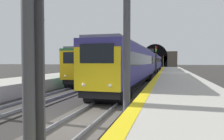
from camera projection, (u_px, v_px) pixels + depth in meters
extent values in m
plane|color=#302D2B|center=(78.00, 126.00, 8.87)|extent=(320.00, 320.00, 0.00)
cube|color=#ADA89E|center=(195.00, 121.00, 7.70)|extent=(112.00, 4.64, 1.04)
cube|color=yellow|center=(138.00, 104.00, 8.20)|extent=(112.00, 0.50, 0.01)
cube|color=#4C4742|center=(78.00, 125.00, 8.87)|extent=(160.00, 2.68, 0.06)
cube|color=gray|center=(62.00, 121.00, 9.04)|extent=(160.00, 0.07, 0.15)
cube|color=gray|center=(94.00, 124.00, 8.68)|extent=(160.00, 0.07, 0.15)
cube|color=gray|center=(0.00, 116.00, 9.83)|extent=(160.00, 0.07, 0.15)
cube|color=navy|center=(131.00, 63.00, 21.36)|extent=(20.10, 3.11, 2.96)
cube|color=black|center=(131.00, 60.00, 21.34)|extent=(19.30, 3.12, 0.97)
cube|color=slate|center=(131.00, 47.00, 21.29)|extent=(19.49, 2.68, 0.20)
cube|color=black|center=(131.00, 80.00, 21.42)|extent=(19.69, 2.76, 0.53)
cylinder|color=black|center=(105.00, 97.00, 13.19)|extent=(1.01, 2.59, 0.97)
cylinder|color=black|center=(113.00, 93.00, 14.92)|extent=(1.01, 2.59, 0.97)
cylinder|color=black|center=(140.00, 78.00, 27.95)|extent=(1.01, 2.59, 0.97)
cylinder|color=black|center=(142.00, 77.00, 29.69)|extent=(1.01, 2.59, 0.97)
cube|color=yellow|center=(97.00, 69.00, 11.67)|extent=(0.16, 2.68, 2.44)
cube|color=black|center=(97.00, 53.00, 11.59)|extent=(0.07, 1.96, 1.07)
sphere|color=#F2EACC|center=(110.00, 86.00, 11.44)|extent=(0.20, 0.20, 0.20)
sphere|color=#F2EACC|center=(83.00, 85.00, 11.86)|extent=(0.20, 0.20, 0.20)
cube|color=navy|center=(149.00, 62.00, 41.43)|extent=(20.10, 3.11, 2.96)
cube|color=black|center=(149.00, 60.00, 41.42)|extent=(19.30, 3.12, 0.99)
cube|color=slate|center=(149.00, 54.00, 41.37)|extent=(19.49, 2.68, 0.20)
cube|color=black|center=(149.00, 71.00, 41.50)|extent=(19.69, 2.76, 0.53)
cylinder|color=black|center=(143.00, 75.00, 33.14)|extent=(1.01, 2.59, 0.97)
cylinder|color=black|center=(144.00, 75.00, 34.87)|extent=(1.01, 2.59, 0.97)
cylinder|color=black|center=(152.00, 71.00, 48.16)|extent=(1.01, 2.59, 0.97)
cylinder|color=black|center=(152.00, 71.00, 49.89)|extent=(1.01, 2.59, 0.97)
cube|color=navy|center=(155.00, 62.00, 61.51)|extent=(20.10, 3.11, 2.96)
cube|color=black|center=(155.00, 60.00, 61.49)|extent=(19.30, 3.12, 0.98)
cube|color=slate|center=(155.00, 56.00, 61.45)|extent=(19.49, 2.68, 0.20)
cube|color=black|center=(155.00, 68.00, 61.58)|extent=(19.69, 2.76, 0.53)
cylinder|color=black|center=(152.00, 70.00, 52.83)|extent=(1.01, 2.59, 0.97)
cylinder|color=black|center=(153.00, 70.00, 54.56)|extent=(1.01, 2.59, 0.97)
cylinder|color=black|center=(157.00, 68.00, 68.62)|extent=(1.01, 2.59, 0.97)
cylinder|color=black|center=(157.00, 68.00, 70.36)|extent=(1.01, 2.59, 0.97)
cube|color=black|center=(149.00, 51.00, 41.35)|extent=(1.33, 1.70, 0.90)
cube|color=#235638|center=(106.00, 63.00, 29.13)|extent=(20.29, 3.02, 2.87)
cube|color=black|center=(106.00, 60.00, 29.11)|extent=(19.48, 3.05, 0.86)
cube|color=slate|center=(106.00, 52.00, 29.06)|extent=(19.68, 2.59, 0.20)
cube|color=black|center=(106.00, 75.00, 29.19)|extent=(19.88, 2.68, 0.51)
cylinder|color=black|center=(79.00, 84.00, 20.45)|extent=(0.95, 2.63, 0.92)
cylinder|color=black|center=(86.00, 83.00, 22.18)|extent=(0.95, 2.63, 0.92)
cylinder|color=black|center=(118.00, 74.00, 36.23)|extent=(0.95, 2.63, 0.92)
cylinder|color=black|center=(121.00, 74.00, 37.97)|extent=(0.95, 2.63, 0.92)
cube|color=#E5B20F|center=(74.00, 65.00, 19.32)|extent=(0.14, 2.73, 2.65)
cube|color=black|center=(73.00, 58.00, 19.24)|extent=(0.06, 1.99, 1.03)
sphere|color=#F2EACC|center=(81.00, 76.00, 19.10)|extent=(0.20, 0.20, 0.20)
sphere|color=#F2EACC|center=(65.00, 76.00, 19.50)|extent=(0.20, 0.20, 0.20)
cube|color=#235638|center=(131.00, 62.00, 49.40)|extent=(20.29, 3.02, 2.87)
cube|color=black|center=(131.00, 60.00, 49.39)|extent=(19.48, 3.05, 0.81)
cube|color=slate|center=(131.00, 56.00, 49.34)|extent=(19.68, 2.59, 0.20)
cube|color=black|center=(131.00, 69.00, 49.47)|extent=(19.88, 2.68, 0.51)
cylinder|color=black|center=(123.00, 73.00, 41.00)|extent=(0.95, 2.63, 0.92)
cylinder|color=black|center=(125.00, 72.00, 42.73)|extent=(0.95, 2.63, 0.92)
cylinder|color=black|center=(136.00, 70.00, 56.23)|extent=(0.95, 2.63, 0.92)
cylinder|color=black|center=(137.00, 69.00, 57.97)|extent=(0.95, 2.63, 0.92)
cube|color=#235638|center=(142.00, 62.00, 69.68)|extent=(20.29, 3.02, 2.87)
cube|color=black|center=(142.00, 61.00, 69.66)|extent=(19.48, 3.05, 0.89)
cube|color=slate|center=(142.00, 57.00, 69.62)|extent=(19.68, 2.59, 0.20)
cube|color=black|center=(142.00, 67.00, 69.75)|extent=(19.88, 2.68, 0.51)
cylinder|color=black|center=(138.00, 69.00, 60.93)|extent=(0.95, 2.63, 0.92)
cylinder|color=black|center=(139.00, 69.00, 62.67)|extent=(0.95, 2.63, 0.92)
cylinder|color=black|center=(144.00, 67.00, 76.86)|extent=(0.95, 2.63, 0.92)
cylinder|color=black|center=(145.00, 67.00, 78.59)|extent=(0.95, 2.63, 0.92)
cube|color=black|center=(131.00, 53.00, 49.32)|extent=(1.32, 1.72, 0.90)
cylinder|color=#38383D|center=(29.00, 105.00, 2.76)|extent=(0.16, 0.16, 4.22)
cube|color=#38383D|center=(35.00, 102.00, 2.89)|extent=(0.04, 0.28, 3.80)
cylinder|color=#38383D|center=(156.00, 66.00, 32.56)|extent=(0.16, 0.16, 3.94)
cube|color=black|center=(156.00, 49.00, 32.46)|extent=(0.20, 0.38, 1.05)
cube|color=#38383D|center=(156.00, 66.00, 32.70)|extent=(0.04, 0.28, 3.54)
sphere|color=red|center=(156.00, 47.00, 32.32)|extent=(0.20, 0.20, 0.20)
sphere|color=yellow|center=(156.00, 49.00, 32.33)|extent=(0.20, 0.20, 0.20)
sphere|color=green|center=(156.00, 51.00, 32.34)|extent=(0.20, 0.20, 0.20)
cylinder|color=#4C4C54|center=(163.00, 63.00, 83.52)|extent=(0.16, 0.16, 4.13)
cube|color=black|center=(163.00, 57.00, 83.42)|extent=(0.20, 0.38, 0.75)
cube|color=#4C4C54|center=(163.00, 63.00, 83.65)|extent=(0.04, 0.28, 3.72)
sphere|color=red|center=(163.00, 56.00, 83.29)|extent=(0.20, 0.20, 0.20)
sphere|color=yellow|center=(163.00, 57.00, 83.30)|extent=(0.20, 0.20, 0.20)
cylinder|color=#3F3F47|center=(127.00, 44.00, 8.32)|extent=(0.28, 0.28, 6.68)
cube|color=#51473D|center=(155.00, 59.00, 102.41)|extent=(2.52, 20.32, 7.33)
cube|color=black|center=(155.00, 61.00, 101.19)|extent=(0.12, 11.38, 5.13)
cylinder|color=black|center=(155.00, 56.00, 101.08)|extent=(0.12, 11.38, 11.38)
cylinder|color=#595B60|center=(27.00, 50.00, 24.11)|extent=(0.22, 0.22, 7.79)
cylinder|color=#595B60|center=(35.00, 20.00, 23.68)|extent=(0.08, 2.38, 0.08)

